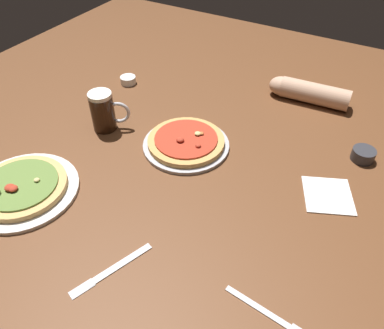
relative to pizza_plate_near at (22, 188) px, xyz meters
name	(u,v)px	position (x,y,z in m)	size (l,w,h in m)	color
ground_plane	(192,173)	(0.38, 0.33, -0.03)	(2.40, 2.40, 0.03)	brown
pizza_plate_near	(22,188)	(0.00, 0.00, 0.00)	(0.33, 0.33, 0.05)	silver
pizza_plate_far	(186,143)	(0.31, 0.42, 0.00)	(0.29, 0.29, 0.05)	#B2B2B7
beer_mug_dark	(104,111)	(0.01, 0.37, 0.05)	(0.13, 0.10, 0.14)	black
ramekin_sauce	(363,155)	(0.84, 0.65, 0.00)	(0.07, 0.07, 0.04)	#333338
ramekin_butter	(128,80)	(-0.11, 0.67, 0.00)	(0.06, 0.06, 0.03)	white
napkin_folded	(328,195)	(0.79, 0.43, -0.01)	(0.14, 0.15, 0.01)	white
fork_left	(268,314)	(0.77, 0.00, -0.01)	(0.21, 0.04, 0.01)	silver
knife_right	(112,270)	(0.40, -0.08, -0.01)	(0.10, 0.22, 0.01)	silver
diner_arm	(306,92)	(0.57, 0.90, 0.02)	(0.31, 0.10, 0.08)	tan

